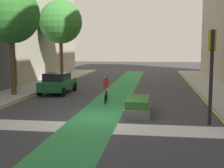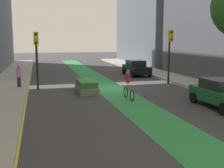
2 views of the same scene
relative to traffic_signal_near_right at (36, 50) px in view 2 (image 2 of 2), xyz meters
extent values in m
plane|color=#38383D|center=(-5.24, 0.55, -2.99)|extent=(120.00, 120.00, 0.00)
cube|color=#2D8C47|center=(-5.36, 0.55, -2.99)|extent=(2.40, 60.00, 0.01)
cube|color=silver|center=(-5.24, -1.45, -2.99)|extent=(12.00, 1.80, 0.01)
cube|color=#9E9E99|center=(-12.74, 0.55, -2.92)|extent=(3.00, 60.00, 0.15)
cube|color=yellow|center=(-11.24, 0.55, -2.99)|extent=(0.16, 60.00, 0.01)
cube|color=#9E9E99|center=(2.26, 0.55, -2.92)|extent=(3.00, 60.00, 0.15)
cube|color=yellow|center=(0.76, 0.55, -2.99)|extent=(0.16, 60.00, 0.01)
cylinder|color=black|center=(0.00, -0.12, -0.86)|extent=(0.16, 0.16, 4.27)
cube|color=gold|center=(0.00, 0.08, 0.80)|extent=(0.35, 0.28, 0.95)
sphere|color=#3F0A0A|center=(0.00, 0.22, 1.10)|extent=(0.20, 0.20, 0.20)
sphere|color=yellow|center=(0.00, 0.22, 0.80)|extent=(0.20, 0.20, 0.20)
sphere|color=#0C3814|center=(0.00, 0.22, 0.50)|extent=(0.20, 0.20, 0.20)
cylinder|color=black|center=(-10.72, -0.42, -0.75)|extent=(0.16, 0.16, 4.48)
cube|color=gold|center=(-10.72, -0.22, 1.01)|extent=(0.35, 0.28, 0.95)
sphere|color=#3F0A0A|center=(-10.72, -0.08, 1.31)|extent=(0.20, 0.20, 0.20)
sphere|color=yellow|center=(-10.72, -0.08, 1.01)|extent=(0.20, 0.20, 0.20)
sphere|color=#0C3814|center=(-10.72, -0.08, 0.71)|extent=(0.20, 0.20, 0.20)
cube|color=#196033|center=(-9.84, 8.19, -2.32)|extent=(1.85, 4.22, 0.70)
cube|color=black|center=(-9.84, 7.99, -1.70)|extent=(1.63, 2.02, 0.55)
cylinder|color=black|center=(-8.92, 9.65, -2.67)|extent=(0.23, 0.64, 0.64)
cylinder|color=black|center=(-10.76, 6.73, -2.67)|extent=(0.23, 0.64, 0.64)
cylinder|color=black|center=(-8.96, 6.71, -2.67)|extent=(0.23, 0.64, 0.64)
cube|color=black|center=(-9.93, -6.36, -2.32)|extent=(1.82, 4.21, 0.70)
cube|color=black|center=(-9.93, -6.56, -1.70)|extent=(1.61, 2.01, 0.55)
cylinder|color=black|center=(-10.84, -4.89, -2.67)|extent=(0.22, 0.64, 0.64)
cylinder|color=black|center=(-9.04, -4.88, -2.67)|extent=(0.22, 0.64, 0.64)
cylinder|color=black|center=(-10.82, -7.83, -2.67)|extent=(0.22, 0.64, 0.64)
cylinder|color=black|center=(-9.02, -7.82, -2.67)|extent=(0.22, 0.64, 0.64)
torus|color=black|center=(-5.60, 5.21, -2.65)|extent=(0.11, 0.68, 0.68)
torus|color=black|center=(-5.52, 4.16, -2.65)|extent=(0.11, 0.68, 0.68)
cylinder|color=red|center=(-5.56, 4.68, -2.47)|extent=(0.13, 0.95, 0.06)
cylinder|color=red|center=(-5.55, 4.53, -2.20)|extent=(0.05, 0.05, 0.50)
cylinder|color=red|center=(-5.55, 4.53, -1.68)|extent=(0.32, 0.32, 0.55)
sphere|color=beige|center=(-5.55, 4.53, -1.29)|extent=(0.22, 0.22, 0.22)
sphere|color=#268CCC|center=(-5.55, 4.53, -1.25)|extent=(0.23, 0.23, 0.23)
cylinder|color=#262638|center=(1.38, -0.92, -2.47)|extent=(0.28, 0.28, 0.75)
cylinder|color=#BF72A5|center=(1.38, -0.92, -1.76)|extent=(0.34, 0.34, 0.67)
sphere|color=#8C6647|center=(1.38, -0.92, -1.32)|extent=(0.22, 0.22, 0.22)
cube|color=slate|center=(-3.36, 1.71, -2.77)|extent=(1.29, 2.98, 0.45)
cube|color=#33722D|center=(-3.36, 1.71, -2.34)|extent=(1.17, 2.68, 0.40)
camera|label=1|loc=(-2.46, -14.33, 0.50)|focal=49.43mm
camera|label=2|loc=(-0.04, 21.67, 0.78)|focal=46.05mm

